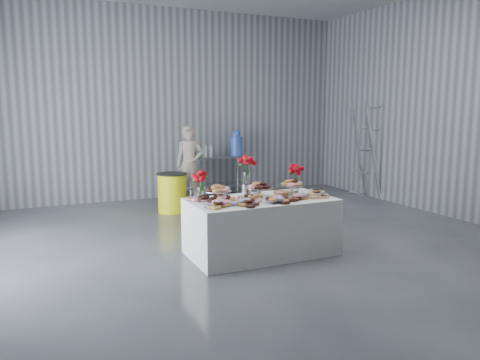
# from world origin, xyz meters

# --- Properties ---
(ground) EXTENTS (9.00, 9.00, 0.00)m
(ground) POSITION_xyz_m (0.00, 0.00, 0.00)
(ground) COLOR #33353A
(ground) RESTS_ON ground
(room_walls) EXTENTS (8.04, 9.04, 4.02)m
(room_walls) POSITION_xyz_m (-0.27, 0.07, 2.64)
(room_walls) COLOR gray
(room_walls) RESTS_ON ground
(display_table) EXTENTS (1.90, 1.01, 0.75)m
(display_table) POSITION_xyz_m (-0.05, 0.08, 0.38)
(display_table) COLOR white
(display_table) RESTS_ON ground
(prep_table) EXTENTS (1.50, 0.60, 0.90)m
(prep_table) POSITION_xyz_m (0.90, 4.10, 0.62)
(prep_table) COLOR silver
(prep_table) RESTS_ON ground
(donut_mounds) EXTENTS (1.81, 0.81, 0.09)m
(donut_mounds) POSITION_xyz_m (-0.05, 0.03, 0.80)
(donut_mounds) COLOR #BC7F44
(donut_mounds) RESTS_ON display_table
(cake_stand_left) EXTENTS (0.36, 0.36, 0.17)m
(cake_stand_left) POSITION_xyz_m (-0.60, 0.23, 0.89)
(cake_stand_left) COLOR silver
(cake_stand_left) RESTS_ON display_table
(cake_stand_mid) EXTENTS (0.36, 0.36, 0.17)m
(cake_stand_mid) POSITION_xyz_m (0.00, 0.23, 0.89)
(cake_stand_mid) COLOR silver
(cake_stand_mid) RESTS_ON display_table
(cake_stand_right) EXTENTS (0.36, 0.36, 0.17)m
(cake_stand_right) POSITION_xyz_m (0.50, 0.22, 0.89)
(cake_stand_right) COLOR silver
(cake_stand_right) RESTS_ON display_table
(danish_pile) EXTENTS (0.48, 0.48, 0.11)m
(danish_pile) POSITION_xyz_m (0.70, -0.08, 0.81)
(danish_pile) COLOR silver
(danish_pile) RESTS_ON display_table
(bouquet_left) EXTENTS (0.26, 0.26, 0.42)m
(bouquet_left) POSITION_xyz_m (-0.80, 0.33, 1.05)
(bouquet_left) COLOR white
(bouquet_left) RESTS_ON display_table
(bouquet_right) EXTENTS (0.26, 0.26, 0.42)m
(bouquet_right) POSITION_xyz_m (0.65, 0.37, 1.05)
(bouquet_right) COLOR white
(bouquet_right) RESTS_ON display_table
(bouquet_center) EXTENTS (0.26, 0.26, 0.57)m
(bouquet_center) POSITION_xyz_m (-0.10, 0.43, 1.13)
(bouquet_center) COLOR silver
(bouquet_center) RESTS_ON display_table
(water_jug) EXTENTS (0.28, 0.28, 0.55)m
(water_jug) POSITION_xyz_m (1.40, 4.10, 1.15)
(water_jug) COLOR blue
(water_jug) RESTS_ON prep_table
(drink_bottles) EXTENTS (0.54, 0.08, 0.27)m
(drink_bottles) POSITION_xyz_m (0.58, 4.00, 1.04)
(drink_bottles) COLOR #268C33
(drink_bottles) RESTS_ON prep_table
(person) EXTENTS (0.62, 0.45, 1.57)m
(person) POSITION_xyz_m (0.21, 3.79, 0.78)
(person) COLOR #CC8C93
(person) RESTS_ON ground
(trash_barrel) EXTENTS (0.57, 0.57, 0.73)m
(trash_barrel) POSITION_xyz_m (-0.40, 3.02, 0.37)
(trash_barrel) COLOR yellow
(trash_barrel) RESTS_ON ground
(stepladder) EXTENTS (0.70, 0.51, 2.05)m
(stepladder) POSITION_xyz_m (3.75, 2.59, 1.03)
(stepladder) COLOR silver
(stepladder) RESTS_ON ground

